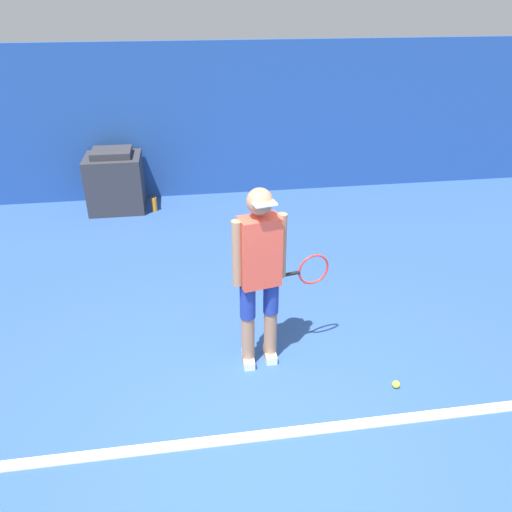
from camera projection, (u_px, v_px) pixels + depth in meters
name	position (u px, v px, depth m)	size (l,w,h in m)	color
ground_plane	(261.00, 445.00, 3.83)	(24.00, 24.00, 0.00)	#2D5193
back_wall	(208.00, 122.00, 8.00)	(24.00, 0.10, 2.42)	#234C99
court_baseline	(260.00, 436.00, 3.90)	(21.60, 0.10, 0.01)	white
tennis_player	(261.00, 272.00, 4.26)	(0.89, 0.33, 1.72)	#A37556
tennis_ball	(396.00, 384.00, 4.37)	(0.07, 0.07, 0.07)	#D1E533
covered_chair	(115.00, 181.00, 7.75)	(0.84, 0.74, 0.95)	#333338
water_bottle	(154.00, 204.00, 7.82)	(0.08, 0.08, 0.24)	orange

